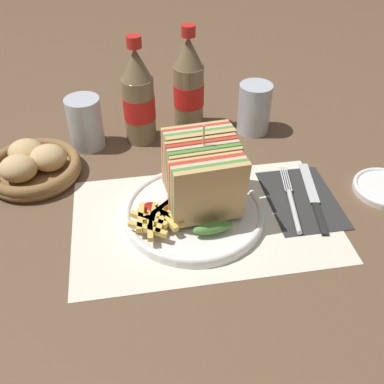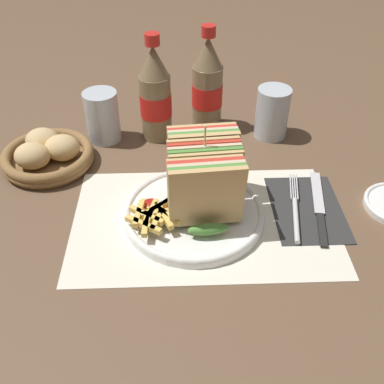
{
  "view_description": "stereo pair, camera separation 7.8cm",
  "coord_description": "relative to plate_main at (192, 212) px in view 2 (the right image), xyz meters",
  "views": [
    {
      "loc": [
        -0.07,
        -0.56,
        0.53
      ],
      "look_at": [
        0.02,
        0.04,
        0.04
      ],
      "focal_mm": 42.0,
      "sensor_mm": 36.0,
      "label": 1
    },
    {
      "loc": [
        0.0,
        -0.57,
        0.53
      ],
      "look_at": [
        0.02,
        0.04,
        0.04
      ],
      "focal_mm": 42.0,
      "sensor_mm": 36.0,
      "label": 2
    }
  ],
  "objects": [
    {
      "name": "ground_plane",
      "position": [
        -0.02,
        -0.02,
        -0.01
      ],
      "size": [
        4.0,
        4.0,
        0.0
      ],
      "primitive_type": "plane",
      "color": "brown"
    },
    {
      "name": "placemat",
      "position": [
        0.02,
        -0.01,
        -0.01
      ],
      "size": [
        0.45,
        0.28,
        0.0
      ],
      "color": "silver",
      "rests_on": "ground_plane"
    },
    {
      "name": "plate_main",
      "position": [
        0.0,
        0.0,
        0.0
      ],
      "size": [
        0.25,
        0.25,
        0.02
      ],
      "color": "white",
      "rests_on": "ground_plane"
    },
    {
      "name": "club_sandwich",
      "position": [
        0.02,
        0.01,
        0.07
      ],
      "size": [
        0.13,
        0.18,
        0.16
      ],
      "color": "tan",
      "rests_on": "plate_main"
    },
    {
      "name": "fries_pile",
      "position": [
        -0.07,
        -0.02,
        0.02
      ],
      "size": [
        0.1,
        0.11,
        0.02
      ],
      "color": "#E0B756",
      "rests_on": "plate_main"
    },
    {
      "name": "ketchup_blob",
      "position": [
        -0.07,
        0.01,
        0.02
      ],
      "size": [
        0.03,
        0.03,
        0.01
      ],
      "color": "maroon",
      "rests_on": "plate_main"
    },
    {
      "name": "napkin",
      "position": [
        0.2,
        0.01,
        -0.01
      ],
      "size": [
        0.12,
        0.18,
        0.0
      ],
      "color": "#2D2D2D",
      "rests_on": "ground_plane"
    },
    {
      "name": "fork",
      "position": [
        0.18,
        -0.0,
        -0.0
      ],
      "size": [
        0.04,
        0.18,
        0.01
      ],
      "rotation": [
        0.0,
        0.0,
        -0.17
      ],
      "color": "silver",
      "rests_on": "napkin"
    },
    {
      "name": "knife",
      "position": [
        0.22,
        0.01,
        -0.0
      ],
      "size": [
        0.05,
        0.2,
        0.0
      ],
      "rotation": [
        0.0,
        0.0,
        -0.17
      ],
      "color": "black",
      "rests_on": "napkin"
    },
    {
      "name": "coke_bottle_near",
      "position": [
        -0.07,
        0.27,
        0.09
      ],
      "size": [
        0.07,
        0.07,
        0.23
      ],
      "color": "#7A6647",
      "rests_on": "ground_plane"
    },
    {
      "name": "coke_bottle_far",
      "position": [
        0.04,
        0.31,
        0.09
      ],
      "size": [
        0.07,
        0.07,
        0.23
      ],
      "color": "#7A6647",
      "rests_on": "ground_plane"
    },
    {
      "name": "glass_near",
      "position": [
        0.18,
        0.26,
        0.04
      ],
      "size": [
        0.07,
        0.07,
        0.11
      ],
      "color": "silver",
      "rests_on": "ground_plane"
    },
    {
      "name": "glass_far",
      "position": [
        -0.18,
        0.26,
        0.04
      ],
      "size": [
        0.07,
        0.07,
        0.11
      ],
      "color": "silver",
      "rests_on": "ground_plane"
    },
    {
      "name": "bread_basket",
      "position": [
        -0.29,
        0.17,
        0.01
      ],
      "size": [
        0.18,
        0.18,
        0.06
      ],
      "color": "olive",
      "rests_on": "ground_plane"
    }
  ]
}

